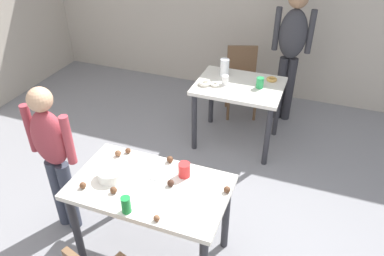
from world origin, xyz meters
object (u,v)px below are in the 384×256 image
at_px(mixing_bowl, 111,174).
at_px(person_girl_near, 53,151).
at_px(dining_table_near, 151,197).
at_px(dining_table_far, 239,94).
at_px(chair_far_table, 242,77).
at_px(person_adult_far, 291,45).
at_px(pitcher_far, 225,68).
at_px(soda_can, 126,205).

bearing_deg(mixing_bowl, person_girl_near, 174.30).
bearing_deg(mixing_bowl, dining_table_near, 5.53).
relative_size(dining_table_far, person_girl_near, 0.68).
bearing_deg(chair_far_table, dining_table_near, -91.47).
relative_size(person_girl_near, person_adult_far, 0.84).
bearing_deg(dining_table_far, person_adult_far, 59.92).
xyz_separation_m(dining_table_far, person_adult_far, (0.42, 0.72, 0.37)).
distance_m(dining_table_far, person_adult_far, 0.91).
bearing_deg(pitcher_far, soda_can, -90.43).
xyz_separation_m(chair_far_table, mixing_bowl, (-0.37, -2.54, 0.29)).
relative_size(dining_table_far, person_adult_far, 0.57).
xyz_separation_m(dining_table_far, pitcher_far, (-0.21, 0.15, 0.22)).
bearing_deg(chair_far_table, soda_can, -91.91).
relative_size(dining_table_far, mixing_bowl, 4.78).
distance_m(person_girl_near, person_adult_far, 2.91).
xyz_separation_m(person_adult_far, mixing_bowl, (-0.92, -2.55, -0.21)).
height_order(dining_table_near, soda_can, soda_can).
bearing_deg(dining_table_far, pitcher_far, 145.87).
distance_m(person_adult_far, soda_can, 2.89).
relative_size(dining_table_near, mixing_bowl, 5.86).
height_order(person_girl_near, soda_can, person_girl_near).
bearing_deg(chair_far_table, person_adult_far, 0.69).
xyz_separation_m(person_girl_near, person_adult_far, (1.48, 2.50, 0.19)).
bearing_deg(person_girl_near, chair_far_table, 69.73).
xyz_separation_m(person_girl_near, pitcher_far, (0.84, 1.92, 0.04)).
relative_size(dining_table_far, chair_far_table, 1.08).
bearing_deg(mixing_bowl, person_adult_far, 70.08).
distance_m(dining_table_near, dining_table_far, 1.81).
bearing_deg(person_girl_near, pitcher_far, 66.27).
distance_m(dining_table_far, soda_can, 2.10).
xyz_separation_m(soda_can, pitcher_far, (0.02, 2.23, 0.04)).
relative_size(chair_far_table, soda_can, 7.13).
bearing_deg(pitcher_far, dining_table_far, -34.13).
bearing_deg(pitcher_far, mixing_bowl, -98.36).
bearing_deg(dining_table_near, person_girl_near, 178.26).
relative_size(dining_table_far, soda_can, 7.68).
xyz_separation_m(mixing_bowl, pitcher_far, (0.29, 1.97, 0.06)).
xyz_separation_m(person_adult_far, soda_can, (-0.65, -2.81, -0.19)).
bearing_deg(dining_table_far, mixing_bowl, -105.45).
distance_m(person_adult_far, pitcher_far, 0.87).
bearing_deg(dining_table_near, pitcher_far, 90.35).
xyz_separation_m(chair_far_table, pitcher_far, (-0.08, -0.57, 0.35)).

